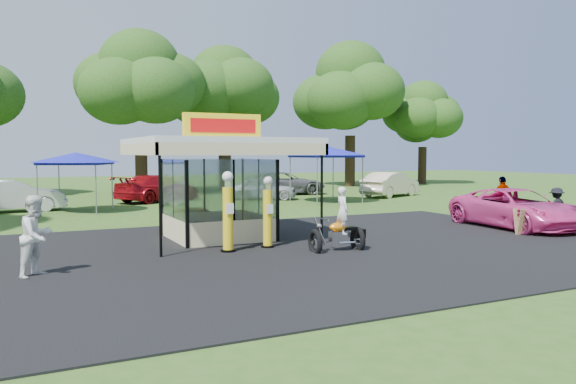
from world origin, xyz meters
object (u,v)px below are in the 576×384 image
at_px(spectator_west, 37,236).
at_px(tent_east, 326,151).
at_px(gas_station_kiosk, 218,186).
at_px(gas_pump_left, 228,214).
at_px(bg_car_d, 285,183).
at_px(motorcycle, 341,225).
at_px(tent_west, 76,158).
at_px(spectator_east_b, 503,197).
at_px(bg_car_c, 263,188).
at_px(bg_car_a, 14,196).
at_px(bg_car_e, 390,184).
at_px(kiosk_car, 199,218).
at_px(spectator_east_a, 556,207).
at_px(gas_pump_right, 268,214).
at_px(a_frame_sign, 523,222).
at_px(pink_sedan, 516,209).
at_px(bg_car_b, 158,188).

distance_m(spectator_west, tent_east, 21.79).
bearing_deg(gas_station_kiosk, spectator_west, -148.00).
height_order(gas_pump_left, bg_car_d, gas_pump_left).
distance_m(gas_pump_left, motorcycle, 3.32).
distance_m(gas_pump_left, tent_west, 14.34).
relative_size(spectator_east_b, bg_car_d, 0.33).
bearing_deg(bg_car_c, tent_east, -112.83).
height_order(bg_car_c, tent_west, tent_west).
bearing_deg(bg_car_a, spectator_east_b, -125.83).
height_order(bg_car_d, bg_car_e, bg_car_e).
bearing_deg(bg_car_d, gas_pump_left, 159.73).
relative_size(kiosk_car, spectator_east_a, 1.84).
bearing_deg(gas_pump_right, bg_car_a, 114.35).
relative_size(gas_pump_left, tent_east, 0.50).
height_order(gas_station_kiosk, kiosk_car, gas_station_kiosk).
relative_size(spectator_east_b, bg_car_c, 0.45).
bearing_deg(bg_car_c, tent_west, 131.26).
height_order(gas_pump_left, tent_west, tent_west).
bearing_deg(bg_car_e, tent_east, 82.00).
bearing_deg(spectator_east_a, kiosk_car, -19.06).
relative_size(motorcycle, spectator_west, 1.03).
bearing_deg(gas_pump_left, bg_car_e, 41.62).
bearing_deg(a_frame_sign, gas_pump_left, -176.42).
bearing_deg(kiosk_car, motorcycle, -157.93).
height_order(gas_pump_right, pink_sedan, gas_pump_right).
bearing_deg(bg_car_d, spectator_west, 151.28).
bearing_deg(spectator_west, bg_car_b, 21.70).
bearing_deg(spectator_east_b, tent_east, -67.04).
bearing_deg(gas_pump_right, motorcycle, -40.56).
xyz_separation_m(gas_pump_left, spectator_west, (-5.11, -0.99, -0.18)).
distance_m(gas_station_kiosk, spectator_west, 6.78).
height_order(gas_pump_left, spectator_west, gas_pump_left).
xyz_separation_m(a_frame_sign, bg_car_b, (-8.27, 19.51, 0.32)).
distance_m(gas_station_kiosk, a_frame_sign, 10.74).
height_order(gas_pump_right, tent_east, tent_east).
xyz_separation_m(gas_pump_right, kiosk_car, (-0.75, 4.59, -0.58)).
bearing_deg(spectator_east_a, bg_car_e, -100.64).
bearing_deg(spectator_east_b, motorcycle, 28.12).
bearing_deg(bg_car_d, pink_sedan, -169.47).
height_order(a_frame_sign, bg_car_a, bg_car_a).
distance_m(bg_car_d, bg_car_e, 7.27).
distance_m(gas_station_kiosk, motorcycle, 4.67).
height_order(bg_car_b, tent_west, tent_west).
bearing_deg(tent_west, kiosk_car, -70.05).
bearing_deg(pink_sedan, spectator_east_a, 1.16).
bearing_deg(kiosk_car, tent_west, 19.95).
bearing_deg(gas_pump_right, pink_sedan, -0.57).
bearing_deg(kiosk_car, gas_pump_right, -170.70).
distance_m(pink_sedan, spectator_west, 16.93).
bearing_deg(bg_car_a, tent_west, -119.71).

